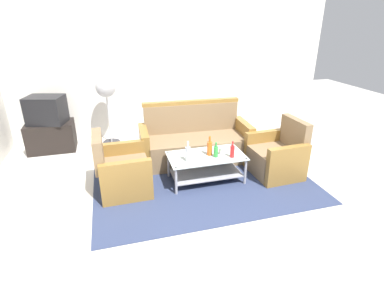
{
  "coord_description": "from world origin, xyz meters",
  "views": [
    {
      "loc": [
        -1.36,
        -3.0,
        2.25
      ],
      "look_at": [
        -0.34,
        0.64,
        0.65
      ],
      "focal_mm": 28.13,
      "sensor_mm": 36.0,
      "label": 1
    }
  ],
  "objects_px": {
    "cup": "(222,151)",
    "television": "(46,110)",
    "armchair_left": "(122,172)",
    "pedestal_fan": "(106,91)",
    "bottle_orange": "(210,148)",
    "tv_stand": "(51,137)",
    "armchair_right": "(277,157)",
    "bottle_clear": "(188,153)",
    "bottle_red": "(232,151)",
    "bottle_green": "(216,151)",
    "coffee_table": "(206,164)",
    "couch": "(195,143)"
  },
  "relations": [
    {
      "from": "bottle_red",
      "to": "cup",
      "type": "xyz_separation_m",
      "value": [
        -0.11,
        0.14,
        -0.04
      ]
    },
    {
      "from": "bottle_clear",
      "to": "cup",
      "type": "bearing_deg",
      "value": 8.87
    },
    {
      "from": "armchair_right",
      "to": "bottle_clear",
      "type": "distance_m",
      "value": 1.43
    },
    {
      "from": "television",
      "to": "couch",
      "type": "bearing_deg",
      "value": 171.08
    },
    {
      "from": "armchair_left",
      "to": "armchair_right",
      "type": "bearing_deg",
      "value": 85.66
    },
    {
      "from": "couch",
      "to": "bottle_clear",
      "type": "bearing_deg",
      "value": 70.08
    },
    {
      "from": "bottle_clear",
      "to": "cup",
      "type": "distance_m",
      "value": 0.54
    },
    {
      "from": "cup",
      "to": "television",
      "type": "distance_m",
      "value": 3.18
    },
    {
      "from": "couch",
      "to": "bottle_green",
      "type": "height_order",
      "value": "couch"
    },
    {
      "from": "armchair_left",
      "to": "pedestal_fan",
      "type": "xyz_separation_m",
      "value": [
        -0.1,
        1.82,
        0.73
      ]
    },
    {
      "from": "couch",
      "to": "armchair_left",
      "type": "distance_m",
      "value": 1.41
    },
    {
      "from": "bottle_red",
      "to": "armchair_right",
      "type": "bearing_deg",
      "value": 5.19
    },
    {
      "from": "bottle_green",
      "to": "bottle_red",
      "type": "distance_m",
      "value": 0.23
    },
    {
      "from": "bottle_green",
      "to": "tv_stand",
      "type": "relative_size",
      "value": 0.28
    },
    {
      "from": "bottle_clear",
      "to": "television",
      "type": "bearing_deg",
      "value": 136.68
    },
    {
      "from": "armchair_left",
      "to": "pedestal_fan",
      "type": "distance_m",
      "value": 1.96
    },
    {
      "from": "armchair_right",
      "to": "pedestal_fan",
      "type": "xyz_separation_m",
      "value": [
        -2.42,
        1.96,
        0.73
      ]
    },
    {
      "from": "bottle_red",
      "to": "television",
      "type": "distance_m",
      "value": 3.34
    },
    {
      "from": "bottle_orange",
      "to": "couch",
      "type": "bearing_deg",
      "value": 90.78
    },
    {
      "from": "bottle_red",
      "to": "bottle_orange",
      "type": "bearing_deg",
      "value": 151.49
    },
    {
      "from": "coffee_table",
      "to": "bottle_clear",
      "type": "distance_m",
      "value": 0.4
    },
    {
      "from": "couch",
      "to": "coffee_table",
      "type": "height_order",
      "value": "couch"
    },
    {
      "from": "armchair_left",
      "to": "armchair_right",
      "type": "height_order",
      "value": "same"
    },
    {
      "from": "couch",
      "to": "tv_stand",
      "type": "relative_size",
      "value": 2.29
    },
    {
      "from": "cup",
      "to": "pedestal_fan",
      "type": "height_order",
      "value": "pedestal_fan"
    },
    {
      "from": "coffee_table",
      "to": "tv_stand",
      "type": "distance_m",
      "value": 2.97
    },
    {
      "from": "bottle_orange",
      "to": "pedestal_fan",
      "type": "xyz_separation_m",
      "value": [
        -1.36,
        1.87,
        0.49
      ]
    },
    {
      "from": "tv_stand",
      "to": "coffee_table",
      "type": "bearing_deg",
      "value": -37.9
    },
    {
      "from": "cup",
      "to": "pedestal_fan",
      "type": "distance_m",
      "value": 2.5
    },
    {
      "from": "coffee_table",
      "to": "pedestal_fan",
      "type": "height_order",
      "value": "pedestal_fan"
    },
    {
      "from": "tv_stand",
      "to": "bottle_green",
      "type": "bearing_deg",
      "value": -37.74
    },
    {
      "from": "armchair_right",
      "to": "coffee_table",
      "type": "xyz_separation_m",
      "value": [
        -1.11,
        0.08,
        -0.02
      ]
    },
    {
      "from": "bottle_green",
      "to": "bottle_orange",
      "type": "xyz_separation_m",
      "value": [
        -0.07,
        0.08,
        0.03
      ]
    },
    {
      "from": "bottle_orange",
      "to": "tv_stand",
      "type": "relative_size",
      "value": 0.36
    },
    {
      "from": "couch",
      "to": "bottle_green",
      "type": "xyz_separation_m",
      "value": [
        0.08,
        -0.8,
        0.18
      ]
    },
    {
      "from": "armchair_right",
      "to": "coffee_table",
      "type": "bearing_deg",
      "value": 83.35
    },
    {
      "from": "tv_stand",
      "to": "bottle_red",
      "type": "bearing_deg",
      "value": -36.41
    },
    {
      "from": "couch",
      "to": "television",
      "type": "relative_size",
      "value": 2.62
    },
    {
      "from": "coffee_table",
      "to": "television",
      "type": "bearing_deg",
      "value": 142.06
    },
    {
      "from": "couch",
      "to": "bottle_red",
      "type": "bearing_deg",
      "value": 111.22
    },
    {
      "from": "bottle_green",
      "to": "cup",
      "type": "height_order",
      "value": "bottle_green"
    },
    {
      "from": "armchair_left",
      "to": "coffee_table",
      "type": "height_order",
      "value": "armchair_left"
    },
    {
      "from": "cup",
      "to": "bottle_clear",
      "type": "bearing_deg",
      "value": -171.13
    },
    {
      "from": "armchair_left",
      "to": "bottle_green",
      "type": "xyz_separation_m",
      "value": [
        1.32,
        -0.13,
        0.21
      ]
    },
    {
      "from": "pedestal_fan",
      "to": "cup",
      "type": "bearing_deg",
      "value": -50.93
    },
    {
      "from": "armchair_right",
      "to": "tv_stand",
      "type": "height_order",
      "value": "armchair_right"
    },
    {
      "from": "armchair_right",
      "to": "coffee_table",
      "type": "relative_size",
      "value": 0.77
    },
    {
      "from": "bottle_orange",
      "to": "tv_stand",
      "type": "bearing_deg",
      "value": 142.73
    },
    {
      "from": "pedestal_fan",
      "to": "bottle_red",
      "type": "bearing_deg",
      "value": -50.97
    },
    {
      "from": "bottle_orange",
      "to": "pedestal_fan",
      "type": "relative_size",
      "value": 0.23
    }
  ]
}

